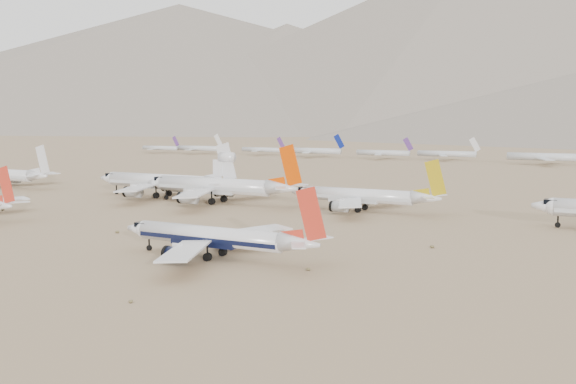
% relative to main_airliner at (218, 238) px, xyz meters
% --- Properties ---
extents(ground, '(7000.00, 7000.00, 0.00)m').
position_rel_main_airliner_xyz_m(ground, '(-5.37, -2.24, -3.99)').
color(ground, '#856C4D').
rests_on(ground, ground).
extents(main_airliner, '(41.17, 40.21, 14.53)m').
position_rel_main_airliner_xyz_m(main_airliner, '(0.00, 0.00, 0.00)').
color(main_airliner, white).
rests_on(main_airliner, ground).
extents(row2_gold_tail, '(43.47, 42.51, 15.48)m').
position_rel_main_airliner_xyz_m(row2_gold_tail, '(1.61, 71.14, 0.33)').
color(row2_gold_tail, white).
rests_on(row2_gold_tail, ground).
extents(row2_orange_tail, '(52.83, 51.68, 18.85)m').
position_rel_main_airliner_xyz_m(row2_orange_tail, '(-44.14, 66.81, 1.29)').
color(row2_orange_tail, white).
rests_on(row2_orange_tail, ground).
extents(row2_white_trijet, '(53.07, 51.86, 18.80)m').
position_rel_main_airliner_xyz_m(row2_white_trijet, '(-68.73, 71.35, 1.45)').
color(row2_white_trijet, white).
rests_on(row2_white_trijet, ground).
extents(row2_white_twin, '(47.00, 45.99, 16.79)m').
position_rel_main_airliner_xyz_m(row2_white_twin, '(-144.83, 68.33, 0.73)').
color(row2_white_twin, white).
rests_on(row2_white_twin, ground).
extents(distant_storage_row, '(462.81, 58.23, 15.32)m').
position_rel_main_airliner_xyz_m(distant_storage_row, '(-50.61, 307.10, 0.36)').
color(distant_storage_row, silver).
rests_on(distant_storage_row, ground).
extents(desert_scrub, '(261.14, 121.67, 0.63)m').
position_rel_main_airliner_xyz_m(desert_scrub, '(-3.11, -31.45, -3.71)').
color(desert_scrub, brown).
rests_on(desert_scrub, ground).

